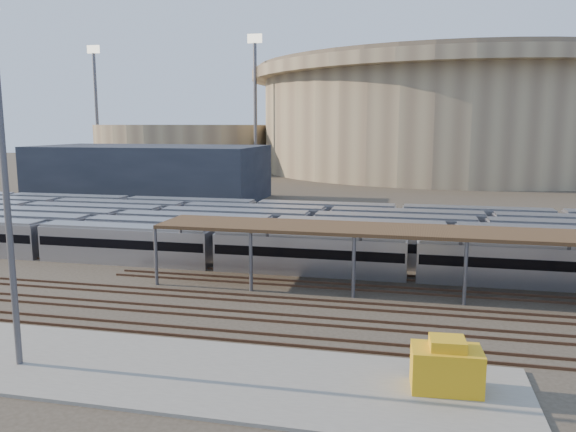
% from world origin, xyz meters
% --- Properties ---
extents(ground, '(420.00, 420.00, 0.00)m').
position_xyz_m(ground, '(0.00, 0.00, 0.00)').
color(ground, '#383026').
rests_on(ground, ground).
extents(apron, '(50.00, 9.00, 0.20)m').
position_xyz_m(apron, '(-5.00, -15.00, 0.10)').
color(apron, gray).
rests_on(apron, ground).
extents(subway_trains, '(122.34, 23.90, 3.60)m').
position_xyz_m(subway_trains, '(-1.68, 18.50, 1.80)').
color(subway_trains, '#ADAEB2').
rests_on(subway_trains, ground).
extents(inspection_shed, '(60.30, 6.00, 5.30)m').
position_xyz_m(inspection_shed, '(22.00, 4.00, 4.98)').
color(inspection_shed, '#55555A').
rests_on(inspection_shed, ground).
extents(empty_tracks, '(170.00, 9.62, 0.18)m').
position_xyz_m(empty_tracks, '(0.00, -5.00, 0.09)').
color(empty_tracks, '#4C3323').
rests_on(empty_tracks, ground).
extents(stadium, '(124.00, 124.00, 32.50)m').
position_xyz_m(stadium, '(25.00, 140.00, 16.47)').
color(stadium, '#9C8B69').
rests_on(stadium, ground).
extents(secondary_arena, '(56.00, 56.00, 14.00)m').
position_xyz_m(secondary_arena, '(-60.00, 130.00, 7.00)').
color(secondary_arena, '#9C8B69').
rests_on(secondary_arena, ground).
extents(service_building, '(42.00, 20.00, 10.00)m').
position_xyz_m(service_building, '(-35.00, 55.00, 5.00)').
color(service_building, '#1E232D').
rests_on(service_building, ground).
extents(floodlight_0, '(4.00, 1.00, 38.40)m').
position_xyz_m(floodlight_0, '(-30.00, 110.00, 20.65)').
color(floodlight_0, '#55555A').
rests_on(floodlight_0, ground).
extents(floodlight_1, '(4.00, 1.00, 38.40)m').
position_xyz_m(floodlight_1, '(-85.00, 120.00, 20.65)').
color(floodlight_1, '#55555A').
rests_on(floodlight_1, ground).
extents(floodlight_3, '(4.00, 1.00, 38.40)m').
position_xyz_m(floodlight_3, '(-10.00, 160.00, 20.65)').
color(floodlight_3, '#55555A').
rests_on(floodlight_3, ground).
extents(yard_light_pole, '(0.81, 0.36, 19.62)m').
position_xyz_m(yard_light_pole, '(-8.17, -16.10, 10.10)').
color(yard_light_pole, '#55555A').
rests_on(yard_light_pole, apron).
extents(yellow_equipment, '(3.68, 2.44, 2.21)m').
position_xyz_m(yellow_equipment, '(15.57, -14.02, 1.31)').
color(yellow_equipment, gold).
rests_on(yellow_equipment, apron).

